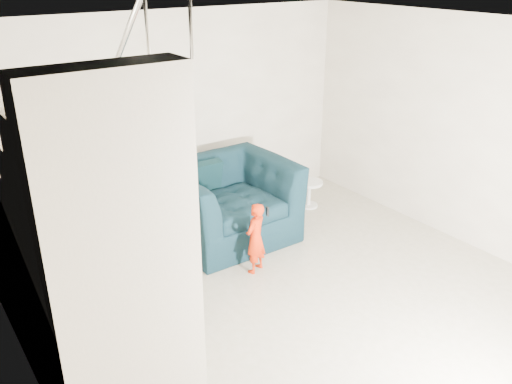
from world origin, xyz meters
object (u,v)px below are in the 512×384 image
Objects in this scene: side_table at (309,189)px; armchair at (228,202)px; staircase at (84,268)px; toddler at (255,238)px.

armchair is at bearing -174.99° from side_table.
staircase reaches higher than armchair.
staircase is at bearing -11.73° from toddler.
armchair is at bearing -126.69° from toddler.
toddler is 2.11m from staircase.
armchair is 1.81× the size of toddler.
armchair is at bearing 30.67° from staircase.
armchair reaches higher than side_table.
staircase reaches higher than side_table.
side_table is at bearing 5.08° from armchair.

